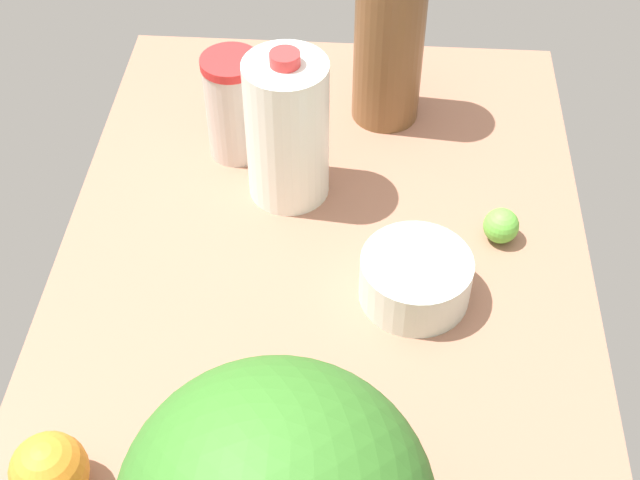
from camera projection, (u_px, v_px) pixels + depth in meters
countertop at (320, 297)px, 123.69cm from camera, size 120.00×76.00×3.00cm
tumbler_cup at (234, 106)px, 136.82cm from camera, size 9.00×9.00×17.43cm
mixing_bowl at (415, 278)px, 119.54cm from camera, size 15.07×15.07×6.88cm
chocolate_milk_jug at (389, 43)px, 139.63cm from camera, size 11.04×11.04×29.35cm
milk_jug at (287, 130)px, 128.43cm from camera, size 12.15×12.15×24.70cm
lime_near_front at (501, 226)px, 127.61cm from camera, size 5.16×5.16×5.16cm
orange_by_jug at (49, 471)px, 98.61cm from camera, size 8.79×8.79×8.79cm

